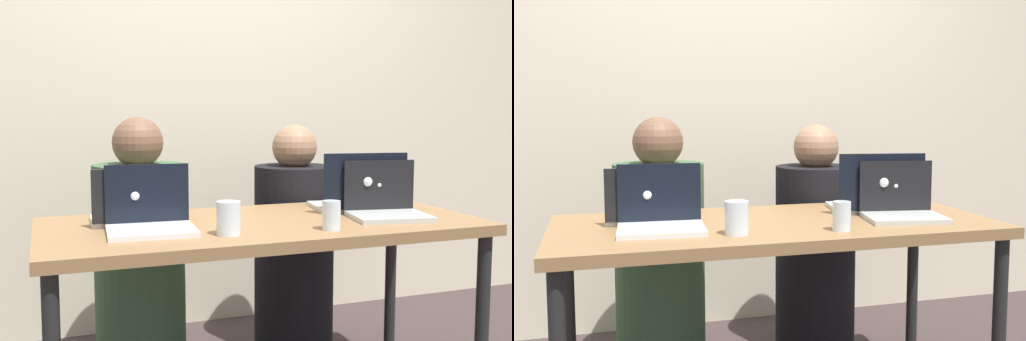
% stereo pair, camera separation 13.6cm
% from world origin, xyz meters
% --- Properties ---
extents(back_wall, '(4.50, 0.10, 2.61)m').
position_xyz_m(back_wall, '(0.00, 1.13, 1.30)').
color(back_wall, beige).
rests_on(back_wall, ground).
extents(desk, '(1.60, 0.72, 0.75)m').
position_xyz_m(desk, '(0.00, 0.00, 0.68)').
color(desk, olive).
rests_on(desk, ground).
extents(person_on_left, '(0.45, 0.45, 1.13)m').
position_xyz_m(person_on_left, '(-0.37, 0.56, 0.50)').
color(person_on_left, '#3A5A3B').
rests_on(person_on_left, ground).
extents(person_on_right, '(0.43, 0.43, 1.09)m').
position_xyz_m(person_on_right, '(0.37, 0.56, 0.49)').
color(person_on_right, black).
rests_on(person_on_right, ground).
extents(laptop_back_left, '(0.30, 0.24, 0.21)m').
position_xyz_m(laptop_back_left, '(-0.46, 0.11, 0.80)').
color(laptop_back_left, silver).
rests_on(laptop_back_left, desk).
extents(laptop_front_left, '(0.30, 0.27, 0.22)m').
position_xyz_m(laptop_front_left, '(-0.42, -0.05, 0.80)').
color(laptop_front_left, silver).
rests_on(laptop_front_left, desk).
extents(laptop_back_right, '(0.38, 0.30, 0.24)m').
position_xyz_m(laptop_back_right, '(0.45, 0.10, 0.81)').
color(laptop_back_right, silver).
rests_on(laptop_back_right, desk).
extents(laptop_front_right, '(0.32, 0.27, 0.21)m').
position_xyz_m(laptop_front_right, '(0.47, -0.08, 0.80)').
color(laptop_front_right, '#B2B7B5').
rests_on(laptop_front_right, desk).
extents(water_glass_right, '(0.06, 0.06, 0.10)m').
position_xyz_m(water_glass_right, '(0.16, -0.23, 0.80)').
color(water_glass_right, silver).
rests_on(water_glass_right, desk).
extents(water_glass_left, '(0.08, 0.08, 0.11)m').
position_xyz_m(water_glass_left, '(-0.19, -0.20, 0.80)').
color(water_glass_left, silver).
rests_on(water_glass_left, desk).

